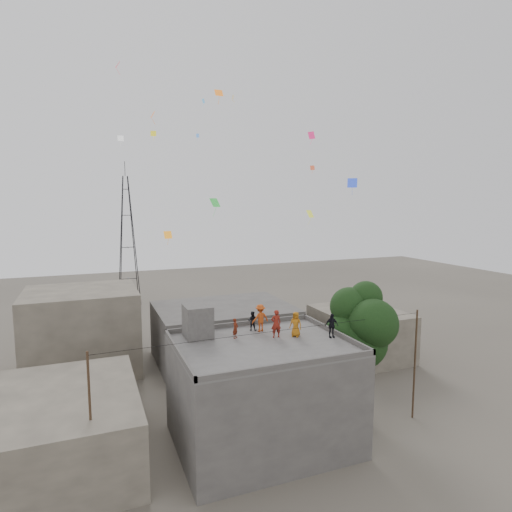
{
  "coord_description": "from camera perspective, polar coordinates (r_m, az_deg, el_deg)",
  "views": [
    {
      "loc": [
        -9.25,
        -22.34,
        14.28
      ],
      "look_at": [
        0.02,
        1.05,
        11.16
      ],
      "focal_mm": 30.0,
      "sensor_mm": 36.0,
      "label": 1
    }
  ],
  "objects": [
    {
      "name": "neighbor_west",
      "position": [
        27.32,
        -24.43,
        -20.32
      ],
      "size": [
        8.0,
        10.0,
        4.0
      ],
      "primitive_type": "cube",
      "color": "#585046",
      "rests_on": "ground"
    },
    {
      "name": "parapet",
      "position": [
        25.48,
        0.85,
        -11.31
      ],
      "size": [
        10.0,
        8.0,
        0.3
      ],
      "color": "#474542",
      "rests_on": "main_building"
    },
    {
      "name": "person_dark_child",
      "position": [
        27.91,
        -0.5,
        -8.64
      ],
      "size": [
        0.77,
        0.73,
        1.26
      ],
      "primitive_type": "imported",
      "rotation": [
        0.0,
        0.0,
        2.57
      ],
      "color": "black",
      "rests_on": "main_building"
    },
    {
      "name": "ground",
      "position": [
        28.08,
        0.82,
        -23.51
      ],
      "size": [
        140.0,
        140.0,
        0.0
      ],
      "primitive_type": "plane",
      "color": "#4D473F",
      "rests_on": "ground"
    },
    {
      "name": "main_building",
      "position": [
        26.66,
        0.83,
        -17.85
      ],
      "size": [
        10.0,
        8.0,
        6.1
      ],
      "color": "#474542",
      "rests_on": "ground"
    },
    {
      "name": "transmission_tower",
      "position": [
        62.78,
        -16.76,
        2.0
      ],
      "size": [
        2.97,
        2.97,
        20.01
      ],
      "color": "black",
      "rests_on": "ground"
    },
    {
      "name": "person_red_adult",
      "position": [
        26.47,
        2.69,
        -9.0
      ],
      "size": [
        0.67,
        0.48,
        1.72
      ],
      "primitive_type": "imported",
      "rotation": [
        0.0,
        0.0,
        3.02
      ],
      "color": "maroon",
      "rests_on": "main_building"
    },
    {
      "name": "person_orange_adult",
      "position": [
        27.65,
        0.58,
        -8.25
      ],
      "size": [
        1.2,
        0.77,
        1.76
      ],
      "primitive_type": "imported",
      "rotation": [
        0.0,
        0.0,
        -3.04
      ],
      "color": "#B94615",
      "rests_on": "main_building"
    },
    {
      "name": "kites",
      "position": [
        29.63,
        -2.88,
        13.45
      ],
      "size": [
        15.83,
        17.14,
        10.98
      ],
      "color": "orange",
      "rests_on": "ground"
    },
    {
      "name": "tree",
      "position": [
        29.48,
        13.92,
        -9.26
      ],
      "size": [
        4.9,
        4.6,
        9.1
      ],
      "color": "black",
      "rests_on": "ground"
    },
    {
      "name": "person_orange_child",
      "position": [
        26.75,
        5.31,
        -9.04
      ],
      "size": [
        0.88,
        0.88,
        1.55
      ],
      "primitive_type": "imported",
      "rotation": [
        0.0,
        0.0,
        -0.79
      ],
      "color": "#AD6513",
      "rests_on": "main_building"
    },
    {
      "name": "neighbor_east",
      "position": [
        41.62,
        13.69,
        -10.02
      ],
      "size": [
        7.0,
        8.0,
        4.4
      ],
      "primitive_type": "cube",
      "color": "#585046",
      "rests_on": "ground"
    },
    {
      "name": "neighbor_northwest",
      "position": [
        39.83,
        -22.15,
        -9.17
      ],
      "size": [
        9.0,
        8.0,
        7.0
      ],
      "primitive_type": "cube",
      "color": "#585046",
      "rests_on": "ground"
    },
    {
      "name": "person_red_child",
      "position": [
        26.42,
        -2.77,
        -9.6
      ],
      "size": [
        0.52,
        0.52,
        1.22
      ],
      "primitive_type": "imported",
      "rotation": [
        0.0,
        0.0,
        0.78
      ],
      "color": "#621F0F",
      "rests_on": "main_building"
    },
    {
      "name": "neighbor_north",
      "position": [
        39.82,
        -4.29,
        -10.16
      ],
      "size": [
        12.0,
        9.0,
        5.0
      ],
      "primitive_type": "cube",
      "color": "#474542",
      "rests_on": "ground"
    },
    {
      "name": "utility_line",
      "position": [
        25.48,
        3.05,
        -17.18
      ],
      "size": [
        20.12,
        0.62,
        7.4
      ],
      "color": "black",
      "rests_on": "ground"
    },
    {
      "name": "stair_head_box",
      "position": [
        26.65,
        -7.78,
        -8.64
      ],
      "size": [
        1.6,
        1.8,
        2.0
      ],
      "primitive_type": "cube",
      "color": "#474542",
      "rests_on": "main_building"
    },
    {
      "name": "person_dark_adult",
      "position": [
        26.86,
        10.04,
        -9.12
      ],
      "size": [
        0.91,
        0.46,
        1.49
      ],
      "primitive_type": "imported",
      "rotation": [
        0.0,
        0.0,
        -0.11
      ],
      "color": "black",
      "rests_on": "main_building"
    }
  ]
}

